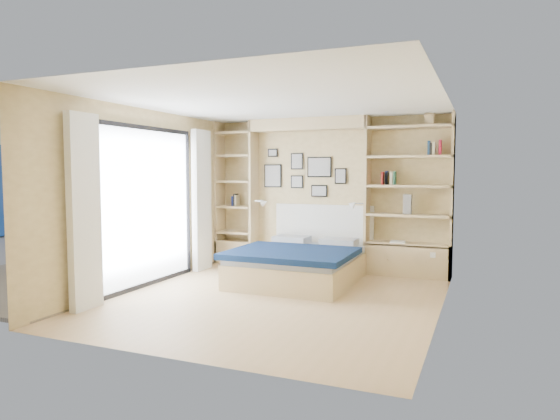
% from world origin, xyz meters
% --- Properties ---
extents(ground, '(4.50, 4.50, 0.00)m').
position_xyz_m(ground, '(0.00, 0.00, 0.00)').
color(ground, tan).
rests_on(ground, ground).
extents(room_shell, '(4.50, 4.50, 4.50)m').
position_xyz_m(room_shell, '(-0.39, 1.52, 1.08)').
color(room_shell, '#D5BA80').
rests_on(room_shell, ground).
extents(bed, '(1.71, 2.22, 1.07)m').
position_xyz_m(bed, '(-0.07, 1.08, 0.27)').
color(bed, tan).
rests_on(bed, ground).
extents(photo_gallery, '(1.48, 0.02, 0.82)m').
position_xyz_m(photo_gallery, '(-0.45, 2.22, 1.60)').
color(photo_gallery, black).
rests_on(photo_gallery, ground).
extents(reading_lamps, '(1.92, 0.12, 0.15)m').
position_xyz_m(reading_lamps, '(-0.30, 2.00, 1.10)').
color(reading_lamps, silver).
rests_on(reading_lamps, ground).
extents(shelf_decor, '(3.51, 0.23, 2.03)m').
position_xyz_m(shelf_decor, '(1.07, 2.07, 1.67)').
color(shelf_decor, '#A51E1E').
rests_on(shelf_decor, ground).
extents(deck, '(3.20, 4.00, 0.05)m').
position_xyz_m(deck, '(-3.60, 0.00, 0.00)').
color(deck, '#766957').
rests_on(deck, ground).
extents(deck_chair, '(0.69, 0.87, 0.77)m').
position_xyz_m(deck_chair, '(-3.02, 1.02, 0.37)').
color(deck_chair, tan).
rests_on(deck_chair, ground).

